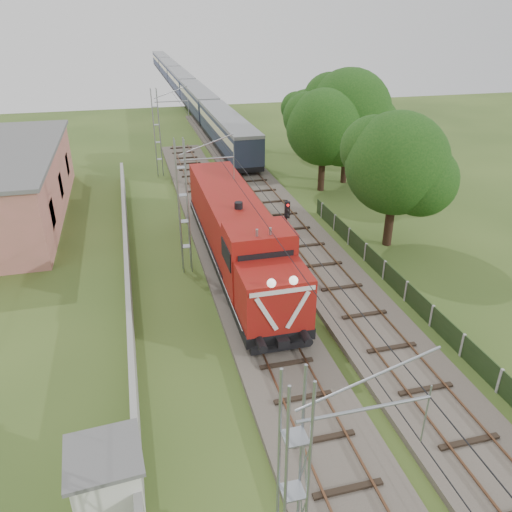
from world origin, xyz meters
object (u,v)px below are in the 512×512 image
object	(u,v)px
coach_rake	(181,81)
relay_hut	(108,480)
signal_post	(287,223)
locomotive	(237,233)

from	to	relation	value
coach_rake	relay_hut	bearing A→B (deg)	-98.14
signal_post	relay_hut	xyz separation A→B (m)	(-10.15, -14.00, -1.90)
signal_post	relay_hut	world-z (taller)	signal_post
coach_rake	signal_post	world-z (taller)	signal_post
locomotive	relay_hut	distance (m)	16.69
coach_rake	relay_hut	size ratio (longest dim) A/B	44.85
coach_rake	relay_hut	xyz separation A→B (m)	(-12.40, -86.67, -1.25)
coach_rake	signal_post	distance (m)	72.70
locomotive	coach_rake	size ratio (longest dim) A/B	0.17
locomotive	signal_post	distance (m)	2.98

